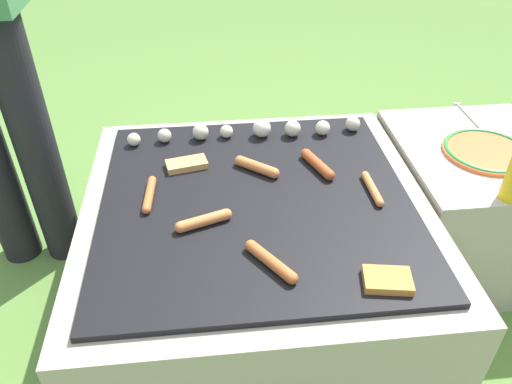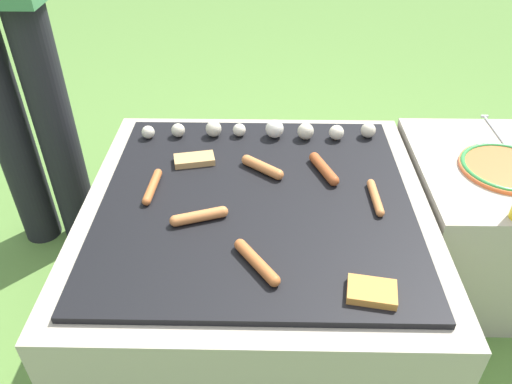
{
  "view_description": "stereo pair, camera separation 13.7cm",
  "coord_description": "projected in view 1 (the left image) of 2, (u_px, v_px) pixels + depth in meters",
  "views": [
    {
      "loc": [
        -0.12,
        -1.09,
        1.3
      ],
      "look_at": [
        0.0,
        0.0,
        0.48
      ],
      "focal_mm": 35.0,
      "sensor_mm": 36.0,
      "label": 1
    },
    {
      "loc": [
        0.02,
        -1.09,
        1.3
      ],
      "look_at": [
        0.0,
        0.0,
        0.48
      ],
      "focal_mm": 35.0,
      "sensor_mm": 36.0,
      "label": 2
    }
  ],
  "objects": [
    {
      "name": "sausage_back_center",
      "position": [
        372.0,
        188.0,
        1.4
      ],
      "size": [
        0.03,
        0.16,
        0.02
      ],
      "color": "#C6753D",
      "rests_on": "grill"
    },
    {
      "name": "grill",
      "position": [
        256.0,
        258.0,
        1.52
      ],
      "size": [
        0.96,
        0.96,
        0.46
      ],
      "color": "#A89E8C",
      "rests_on": "ground_plane"
    },
    {
      "name": "plate_colorful",
      "position": [
        487.0,
        151.0,
        1.56
      ],
      "size": [
        0.27,
        0.27,
        0.02
      ],
      "color": "orange",
      "rests_on": "side_ledge"
    },
    {
      "name": "sausage_front_center",
      "position": [
        271.0,
        261.0,
        1.16
      ],
      "size": [
        0.11,
        0.14,
        0.03
      ],
      "color": "#B7602D",
      "rests_on": "grill"
    },
    {
      "name": "bread_slice_center",
      "position": [
        388.0,
        280.0,
        1.12
      ],
      "size": [
        0.12,
        0.09,
        0.02
      ],
      "color": "#D18438",
      "rests_on": "grill"
    },
    {
      "name": "sausage_mid_left",
      "position": [
        204.0,
        221.0,
        1.28
      ],
      "size": [
        0.15,
        0.07,
        0.03
      ],
      "color": "#C6753D",
      "rests_on": "grill"
    },
    {
      "name": "fork_utensil",
      "position": [
        468.0,
        115.0,
        1.76
      ],
      "size": [
        0.02,
        0.2,
        0.01
      ],
      "color": "silver",
      "rests_on": "side_ledge"
    },
    {
      "name": "bread_slice_left",
      "position": [
        187.0,
        164.0,
        1.5
      ],
      "size": [
        0.13,
        0.08,
        0.02
      ],
      "color": "tan",
      "rests_on": "grill"
    },
    {
      "name": "sausage_back_right",
      "position": [
        257.0,
        167.0,
        1.47
      ],
      "size": [
        0.13,
        0.11,
        0.03
      ],
      "color": "#C6753D",
      "rests_on": "grill"
    },
    {
      "name": "mushroom_row",
      "position": [
        255.0,
        130.0,
        1.63
      ],
      "size": [
        0.76,
        0.07,
        0.06
      ],
      "color": "beige",
      "rests_on": "grill"
    },
    {
      "name": "sausage_back_left",
      "position": [
        317.0,
        164.0,
        1.49
      ],
      "size": [
        0.08,
        0.15,
        0.03
      ],
      "color": "#A34C23",
      "rests_on": "grill"
    },
    {
      "name": "sausage_front_left",
      "position": [
        149.0,
        194.0,
        1.37
      ],
      "size": [
        0.03,
        0.16,
        0.02
      ],
      "color": "#B7602D",
      "rests_on": "grill"
    },
    {
      "name": "side_ledge",
      "position": [
        464.0,
        205.0,
        1.72
      ],
      "size": [
        0.5,
        0.58,
        0.46
      ],
      "color": "#A89E8C",
      "rests_on": "ground_plane"
    },
    {
      "name": "ground_plane",
      "position": [
        256.0,
        307.0,
        1.65
      ],
      "size": [
        14.0,
        14.0,
        0.0
      ],
      "primitive_type": "plane",
      "color": "#567F38"
    }
  ]
}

